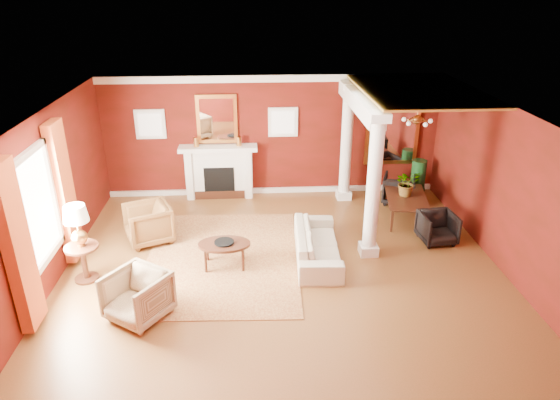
{
  "coord_description": "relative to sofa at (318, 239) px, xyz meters",
  "views": [
    {
      "loc": [
        -0.53,
        -8.02,
        4.9
      ],
      "look_at": [
        -0.01,
        0.4,
        1.15
      ],
      "focal_mm": 32.0,
      "sensor_mm": 36.0,
      "label": 1
    }
  ],
  "objects": [
    {
      "name": "armchair_stripe",
      "position": [
        -3.03,
        -1.65,
        0.03
      ],
      "size": [
        1.13,
        1.12,
        0.86
      ],
      "primitive_type": "imported",
      "rotation": [
        0.0,
        0.0,
        -0.6
      ],
      "color": "tan",
      "rests_on": "ground"
    },
    {
      "name": "chandelier",
      "position": [
        2.21,
        1.59,
        1.85
      ],
      "size": [
        0.6,
        0.62,
        0.75
      ],
      "color": "#BD833B",
      "rests_on": "room_shell"
    },
    {
      "name": "fireplace",
      "position": [
        -1.99,
        3.11,
        0.25
      ],
      "size": [
        1.85,
        0.42,
        1.29
      ],
      "color": "white",
      "rests_on": "ground"
    },
    {
      "name": "rug",
      "position": [
        -1.81,
        0.08,
        -0.39
      ],
      "size": [
        3.02,
        3.93,
        0.02
      ],
      "primitive_type": "cube",
      "rotation": [
        0.0,
        0.0,
        -0.04
      ],
      "color": "maroon",
      "rests_on": "ground"
    },
    {
      "name": "coffee_book",
      "position": [
        -1.8,
        -0.17,
        0.21
      ],
      "size": [
        0.18,
        0.05,
        0.25
      ],
      "primitive_type": "imported",
      "rotation": [
        0.0,
        0.0,
        0.18
      ],
      "color": "black",
      "rests_on": "coffee_table"
    },
    {
      "name": "header_beam",
      "position": [
        1.01,
        1.69,
        2.22
      ],
      "size": [
        0.3,
        3.2,
        0.32
      ],
      "primitive_type": "cube",
      "color": "white",
      "rests_on": "column_front"
    },
    {
      "name": "dining_mirror",
      "position": [
        2.21,
        3.24,
        1.15
      ],
      "size": [
        1.3,
        0.07,
        1.7
      ],
      "color": "gold",
      "rests_on": "room_shell"
    },
    {
      "name": "coffee_table",
      "position": [
        -1.74,
        -0.19,
        0.04
      ],
      "size": [
        0.96,
        0.96,
        0.49
      ],
      "rotation": [
        0.0,
        0.0,
        -0.3
      ],
      "color": "black",
      "rests_on": "ground"
    },
    {
      "name": "column_front",
      "position": [
        1.01,
        0.09,
        1.03
      ],
      "size": [
        0.36,
        0.36,
        2.8
      ],
      "color": "white",
      "rests_on": "ground"
    },
    {
      "name": "dining_chair_near",
      "position": [
        2.5,
        0.49,
        -0.05
      ],
      "size": [
        0.73,
        0.69,
        0.69
      ],
      "primitive_type": "imported",
      "rotation": [
        0.0,
        0.0,
        0.1
      ],
      "color": "black",
      "rests_on": "ground"
    },
    {
      "name": "potted_plant",
      "position": [
        2.17,
        1.65,
        0.68
      ],
      "size": [
        0.6,
        0.65,
        0.46
      ],
      "primitive_type": "imported",
      "rotation": [
        0.0,
        0.0,
        0.13
      ],
      "color": "#26591E",
      "rests_on": "dining_table"
    },
    {
      "name": "sofa",
      "position": [
        0.0,
        0.0,
        0.0
      ],
      "size": [
        0.69,
        2.07,
        0.8
      ],
      "primitive_type": "imported",
      "rotation": [
        0.0,
        0.0,
        1.52
      ],
      "color": "beige",
      "rests_on": "ground"
    },
    {
      "name": "base_trim",
      "position": [
        -0.69,
        3.25,
        -0.34
      ],
      "size": [
        8.0,
        0.08,
        0.12
      ],
      "primitive_type": "cube",
      "color": "white",
      "rests_on": "ground"
    },
    {
      "name": "ground",
      "position": [
        -0.69,
        -0.21,
        -0.4
      ],
      "size": [
        8.0,
        8.0,
        0.0
      ],
      "primitive_type": "plane",
      "color": "brown",
      "rests_on": "ground"
    },
    {
      "name": "flank_window_left",
      "position": [
        -3.54,
        3.25,
        1.4
      ],
      "size": [
        0.7,
        0.07,
        0.7
      ],
      "color": "white",
      "rests_on": "room_shell"
    },
    {
      "name": "column_back",
      "position": [
        1.01,
        2.79,
        1.03
      ],
      "size": [
        0.36,
        0.36,
        2.8
      ],
      "color": "white",
      "rests_on": "ground"
    },
    {
      "name": "armchair_leopard",
      "position": [
        -3.32,
        0.88,
        0.04
      ],
      "size": [
        1.06,
        1.09,
        0.87
      ],
      "primitive_type": "imported",
      "rotation": [
        0.0,
        0.0,
        -1.17
      ],
      "color": "black",
      "rests_on": "ground"
    },
    {
      "name": "flank_window_right",
      "position": [
        -0.44,
        3.25,
        1.4
      ],
      "size": [
        0.7,
        0.07,
        0.7
      ],
      "color": "white",
      "rests_on": "room_shell"
    },
    {
      "name": "room_shell",
      "position": [
        -0.69,
        -0.21,
        1.62
      ],
      "size": [
        8.04,
        7.04,
        2.92
      ],
      "color": "maroon",
      "rests_on": "ground"
    },
    {
      "name": "dining_chair_far",
      "position": [
        2.27,
        2.47,
        -0.03
      ],
      "size": [
        0.91,
        0.89,
        0.74
      ],
      "primitive_type": "imported",
      "rotation": [
        0.0,
        0.0,
        2.79
      ],
      "color": "black",
      "rests_on": "ground"
    },
    {
      "name": "dining_table",
      "position": [
        2.2,
        1.59,
        0.03
      ],
      "size": [
        0.8,
        1.6,
        0.85
      ],
      "primitive_type": "imported",
      "rotation": [
        0.0,
        0.0,
        1.39
      ],
      "color": "black",
      "rests_on": "ground"
    },
    {
      "name": "crown_trim",
      "position": [
        -0.69,
        3.25,
        2.42
      ],
      "size": [
        8.0,
        0.08,
        0.16
      ],
      "primitive_type": "cube",
      "color": "white",
      "rests_on": "room_shell"
    },
    {
      "name": "side_table",
      "position": [
        -4.19,
        -0.48,
        0.56
      ],
      "size": [
        0.58,
        0.58,
        1.44
      ],
      "rotation": [
        0.0,
        0.0,
        -0.11
      ],
      "color": "black",
      "rests_on": "ground"
    },
    {
      "name": "green_urn",
      "position": [
        2.81,
        2.79,
        -0.03
      ],
      "size": [
        0.39,
        0.39,
        0.94
      ],
      "color": "#133D19",
      "rests_on": "ground"
    },
    {
      "name": "overmantel_mirror",
      "position": [
        -1.99,
        3.24,
        1.5
      ],
      "size": [
        0.95,
        0.07,
        1.15
      ],
      "color": "gold",
      "rests_on": "fireplace"
    },
    {
      "name": "amber_ceiling",
      "position": [
        2.16,
        1.54,
        2.47
      ],
      "size": [
        2.3,
        3.4,
        0.04
      ],
      "primitive_type": "cube",
      "color": "gold",
      "rests_on": "room_shell"
    },
    {
      "name": "left_window",
      "position": [
        -4.58,
        -0.81,
        1.02
      ],
      "size": [
        0.21,
        2.55,
        2.6
      ],
      "color": "white",
      "rests_on": "room_shell"
    }
  ]
}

